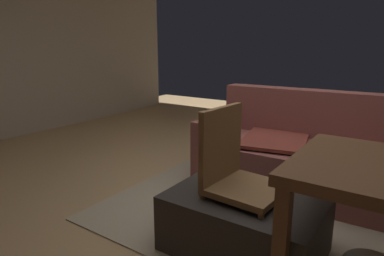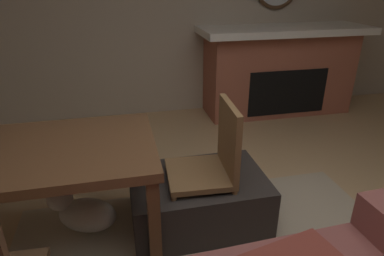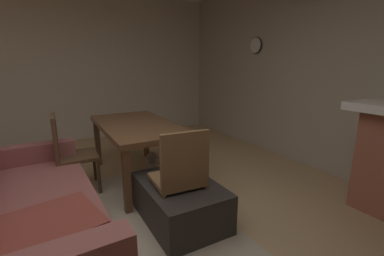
{
  "view_description": "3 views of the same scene",
  "coord_description": "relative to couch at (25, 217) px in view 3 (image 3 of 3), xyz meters",
  "views": [
    {
      "loc": [
        1.06,
        -2.48,
        1.32
      ],
      "look_at": [
        0.15,
        -1.14,
        0.91
      ],
      "focal_mm": 31.7,
      "sensor_mm": 36.0,
      "label": 1
    },
    {
      "loc": [
        0.73,
        1.28,
        1.69
      ],
      "look_at": [
        0.21,
        -1.03,
        0.61
      ],
      "focal_mm": 31.75,
      "sensor_mm": 36.0,
      "label": 2
    },
    {
      "loc": [
        -1.83,
        0.34,
        1.48
      ],
      "look_at": [
        -0.26,
        -0.54,
        1.04
      ],
      "focal_mm": 24.9,
      "sensor_mm": 36.0,
      "label": 3
    }
  ],
  "objects": [
    {
      "name": "small_dog",
      "position": [
        0.63,
        -1.31,
        -0.12
      ],
      "size": [
        0.49,
        0.35,
        0.33
      ],
      "color": "silver",
      "rests_on": "ground"
    },
    {
      "name": "couch",
      "position": [
        0.0,
        0.0,
        0.0
      ],
      "size": [
        2.22,
        1.02,
        0.88
      ],
      "color": "#8C4C47",
      "rests_on": "ground"
    },
    {
      "name": "ottoman_coffee_table",
      "position": [
        -0.18,
        -1.26,
        -0.12
      ],
      "size": [
        0.95,
        0.64,
        0.38
      ],
      "primitive_type": "cube",
      "color": "#2D2826",
      "rests_on": "ground"
    },
    {
      "name": "tv_remote",
      "position": [
        -0.19,
        -1.23,
        0.09
      ],
      "size": [
        0.09,
        0.17,
        0.02
      ],
      "primitive_type": "cube",
      "rotation": [
        0.0,
        0.0,
        0.27
      ],
      "color": "black",
      "rests_on": "ottoman_coffee_table"
    },
    {
      "name": "wall_right_window_side",
      "position": [
        3.36,
        -0.57,
        1.1
      ],
      "size": [
        0.12,
        6.47,
        2.82
      ],
      "primitive_type": "cube",
      "color": "beige",
      "rests_on": "ground"
    },
    {
      "name": "dining_chair_north",
      "position": [
        0.95,
        -0.41,
        0.21
      ],
      "size": [
        0.46,
        0.46,
        0.93
      ],
      "color": "#513823",
      "rests_on": "ground"
    },
    {
      "name": "dining_chair_west",
      "position": [
        -0.27,
        -1.23,
        0.21
      ],
      "size": [
        0.47,
        0.47,
        0.93
      ],
      "color": "brown",
      "rests_on": "ground"
    },
    {
      "name": "wall_clock",
      "position": [
        1.36,
        -3.52,
        1.47
      ],
      "size": [
        0.28,
        0.03,
        0.28
      ],
      "color": "silver"
    },
    {
      "name": "wall_back_fireplace_side",
      "position": [
        -0.42,
        -3.61,
        1.1
      ],
      "size": [
        7.96,
        0.12,
        2.82
      ],
      "primitive_type": "cube",
      "color": "#B7A893",
      "rests_on": "ground"
    },
    {
      "name": "dining_table",
      "position": [
        0.95,
        -1.23,
        0.35
      ],
      "size": [
        1.66,
        0.87,
        0.74
      ],
      "color": "brown",
      "rests_on": "ground"
    },
    {
      "name": "area_rug",
      "position": [
        -0.18,
        -0.66,
        -0.3
      ],
      "size": [
        2.6,
        2.0,
        0.01
      ],
      "primitive_type": "cube",
      "color": "tan",
      "rests_on": "ground"
    }
  ]
}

